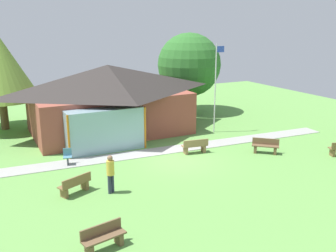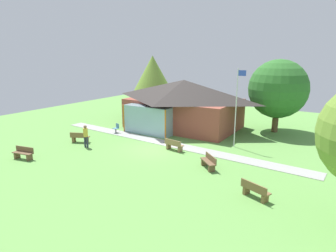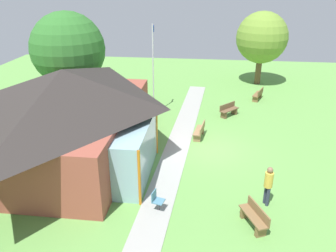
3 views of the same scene
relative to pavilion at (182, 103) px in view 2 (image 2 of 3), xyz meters
name	(u,v)px [view 2 (image 2 of 3)]	position (x,y,z in m)	size (l,w,h in m)	color
ground_plane	(154,149)	(1.51, -6.94, -2.37)	(44.00, 44.00, 0.00)	#609947
pavilion	(182,103)	(0.00, 0.00, 0.00)	(10.98, 8.17, 4.57)	brown
footpath	(166,143)	(1.51, -5.26, -2.36)	(22.69, 1.30, 0.03)	#999993
flagpole	(237,105)	(6.42, -3.20, 0.89)	(0.64, 0.08, 5.93)	silver
bench_lawn_far_right	(255,191)	(10.10, -10.58, -1.97)	(1.56, 0.96, 0.84)	brown
bench_front_left	(23,153)	(-4.66, -13.40, -1.97)	(1.56, 0.73, 0.84)	brown
bench_mid_right	(209,162)	(6.57, -8.23, -1.97)	(1.41, 1.33, 0.84)	brown
bench_rear_near_path	(174,145)	(2.96, -6.44, -1.97)	(1.55, 0.66, 0.84)	olive
bench_mid_left	(80,138)	(-4.47, -8.73, -1.97)	(1.55, 1.01, 0.84)	brown
patio_chair_west	(116,128)	(-3.96, -4.99, -1.96)	(0.54, 0.54, 0.86)	teal
visitor_strolling_lawn	(86,134)	(-3.04, -9.37, -1.35)	(0.34, 0.34, 1.74)	#2D3347
tree_behind_pavilion_right	(278,89)	(7.97, 3.10, 1.54)	(5.19, 5.19, 6.52)	brown
tree_behind_pavilion_left	(153,76)	(-6.33, 4.11, 2.06)	(5.20, 5.20, 6.79)	brown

